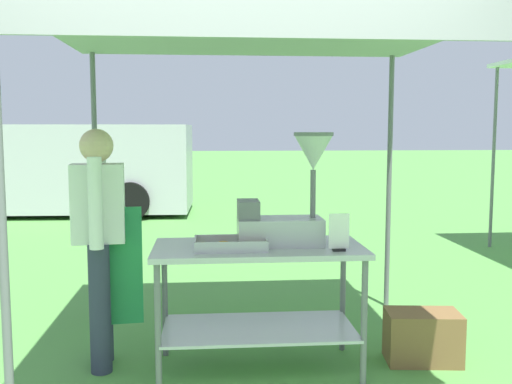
% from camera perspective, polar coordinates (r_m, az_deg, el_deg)
% --- Properties ---
extents(ground_plane, '(70.00, 70.00, 0.00)m').
position_cam_1_polar(ground_plane, '(8.63, -4.02, -4.58)').
color(ground_plane, '#519342').
extents(stall_canopy, '(2.77, 2.51, 2.30)m').
position_cam_1_polar(stall_canopy, '(3.92, 0.13, 15.05)').
color(stall_canopy, slate).
rests_on(stall_canopy, ground).
extents(donut_cart, '(1.38, 0.68, 0.84)m').
position_cam_1_polar(donut_cart, '(3.90, 0.25, -8.39)').
color(donut_cart, '#B7B7BC').
rests_on(donut_cart, ground).
extents(donut_tray, '(0.47, 0.27, 0.07)m').
position_cam_1_polar(donut_tray, '(3.74, -2.51, -5.29)').
color(donut_tray, '#B7B7BC').
rests_on(donut_tray, donut_cart).
extents(donut_fryer, '(0.63, 0.28, 0.75)m').
position_cam_1_polar(donut_fryer, '(3.86, 3.19, -1.14)').
color(donut_fryer, '#B7B7BC').
rests_on(donut_fryer, donut_cart).
extents(menu_sign, '(0.13, 0.05, 0.24)m').
position_cam_1_polar(menu_sign, '(3.72, 8.12, -4.19)').
color(menu_sign, black).
rests_on(menu_sign, donut_cart).
extents(vendor, '(0.46, 0.54, 1.61)m').
position_cam_1_polar(vendor, '(4.02, -15.01, -4.11)').
color(vendor, '#2D3347').
rests_on(vendor, ground).
extents(supply_crate, '(0.53, 0.35, 0.35)m').
position_cam_1_polar(supply_crate, '(4.31, 15.99, -13.46)').
color(supply_crate, brown).
rests_on(supply_crate, ground).
extents(van_silver, '(5.28, 2.22, 1.69)m').
position_cam_1_polar(van_silver, '(11.76, -19.25, 2.27)').
color(van_silver, '#BCBCC1').
rests_on(van_silver, ground).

